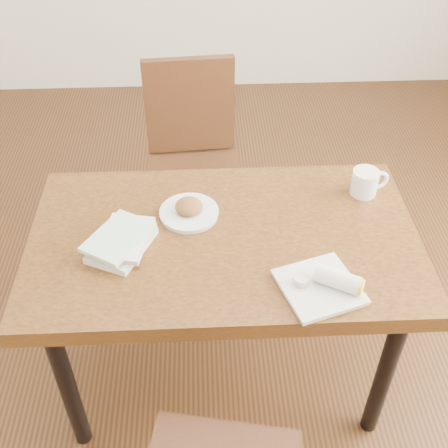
{
  "coord_description": "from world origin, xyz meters",
  "views": [
    {
      "loc": [
        -0.06,
        -1.35,
        1.99
      ],
      "look_at": [
        0.0,
        0.0,
        0.8
      ],
      "focal_mm": 45.0,
      "sensor_mm": 36.0,
      "label": 1
    }
  ],
  "objects_px": {
    "chair_far": "(193,153)",
    "book_stack": "(122,241)",
    "coffee_mug": "(366,182)",
    "plate_scone": "(189,210)",
    "table": "(224,254)",
    "plate_burrito": "(325,284)"
  },
  "relations": [
    {
      "from": "chair_far",
      "to": "coffee_mug",
      "type": "height_order",
      "value": "chair_far"
    },
    {
      "from": "chair_far",
      "to": "plate_burrito",
      "type": "height_order",
      "value": "chair_far"
    },
    {
      "from": "table",
      "to": "book_stack",
      "type": "relative_size",
      "value": 4.86
    },
    {
      "from": "coffee_mug",
      "to": "book_stack",
      "type": "height_order",
      "value": "coffee_mug"
    },
    {
      "from": "plate_scone",
      "to": "coffee_mug",
      "type": "height_order",
      "value": "coffee_mug"
    },
    {
      "from": "coffee_mug",
      "to": "plate_burrito",
      "type": "bearing_deg",
      "value": -116.36
    },
    {
      "from": "chair_far",
      "to": "plate_scone",
      "type": "relative_size",
      "value": 4.72
    },
    {
      "from": "coffee_mug",
      "to": "chair_far",
      "type": "bearing_deg",
      "value": 136.62
    },
    {
      "from": "table",
      "to": "plate_burrito",
      "type": "bearing_deg",
      "value": -41.34
    },
    {
      "from": "coffee_mug",
      "to": "table",
      "type": "bearing_deg",
      "value": -158.25
    },
    {
      "from": "chair_far",
      "to": "plate_scone",
      "type": "xyz_separation_m",
      "value": [
        -0.01,
        -0.67,
        0.22
      ]
    },
    {
      "from": "table",
      "to": "plate_burrito",
      "type": "relative_size",
      "value": 4.66
    },
    {
      "from": "table",
      "to": "plate_scone",
      "type": "height_order",
      "value": "plate_scone"
    },
    {
      "from": "chair_far",
      "to": "book_stack",
      "type": "relative_size",
      "value": 3.63
    },
    {
      "from": "coffee_mug",
      "to": "book_stack",
      "type": "distance_m",
      "value": 0.87
    },
    {
      "from": "book_stack",
      "to": "plate_scone",
      "type": "bearing_deg",
      "value": 35.45
    },
    {
      "from": "book_stack",
      "to": "table",
      "type": "bearing_deg",
      "value": 7.25
    },
    {
      "from": "plate_scone",
      "to": "plate_burrito",
      "type": "xyz_separation_m",
      "value": [
        0.4,
        -0.36,
        0.0
      ]
    },
    {
      "from": "chair_far",
      "to": "book_stack",
      "type": "xyz_separation_m",
      "value": [
        -0.22,
        -0.82,
        0.23
      ]
    },
    {
      "from": "chair_far",
      "to": "plate_burrito",
      "type": "distance_m",
      "value": 1.13
    },
    {
      "from": "plate_scone",
      "to": "coffee_mug",
      "type": "xyz_separation_m",
      "value": [
        0.62,
        0.09,
        0.03
      ]
    },
    {
      "from": "coffee_mug",
      "to": "book_stack",
      "type": "relative_size",
      "value": 0.52
    }
  ]
}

